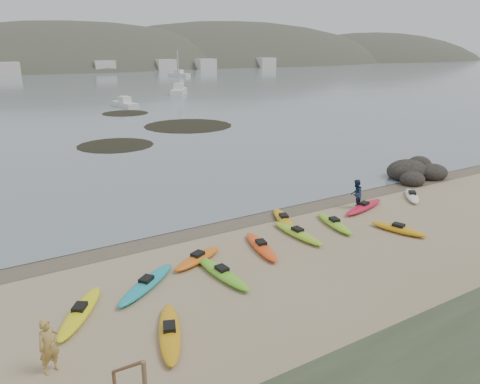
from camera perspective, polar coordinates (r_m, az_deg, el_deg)
ground at (r=25.80m, az=0.00°, el=-3.18°), size 600.00×600.00×0.00m
wet_sand at (r=25.56m, az=0.35°, el=-3.37°), size 60.00×60.00×0.00m
kayaks at (r=22.07m, az=4.50°, el=-6.46°), size 23.35×9.86×0.34m
person_west at (r=15.15m, az=-22.28°, el=-16.98°), size 0.72×0.58×1.72m
person_east at (r=27.93m, az=13.97°, el=-0.23°), size 1.05×0.99×1.71m
rock_cluster at (r=35.90m, az=20.54°, el=2.02°), size 5.07×3.69×1.60m
kelp_mats at (r=55.46m, az=-10.03°, el=7.82°), size 19.42×27.30×0.04m
moored_boats at (r=101.72m, az=-26.61°, el=10.88°), size 101.13×69.68×1.30m
far_hills at (r=222.14m, az=-18.24°, el=10.18°), size 550.00×135.00×80.00m
far_town at (r=166.73m, az=-26.00°, el=13.36°), size 199.00×5.00×4.00m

